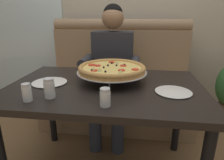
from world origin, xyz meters
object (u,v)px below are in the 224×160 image
(diner_main, at_px, (112,65))
(dining_table, at_px, (105,97))
(shaker_parmesan, at_px, (27,94))
(shaker_pepper_flakes, at_px, (49,89))
(shaker_oregano, at_px, (105,99))
(booth_bench, at_px, (118,86))
(plate_near_left, at_px, (49,81))
(plate_near_right, at_px, (173,91))
(pizza, at_px, (112,69))
(patio_chair, at_px, (59,54))

(diner_main, bearing_deg, dining_table, -86.44)
(shaker_parmesan, xyz_separation_m, shaker_pepper_flakes, (0.10, 0.06, 0.01))
(diner_main, bearing_deg, shaker_oregano, -84.49)
(booth_bench, distance_m, diner_main, 0.41)
(plate_near_left, bearing_deg, plate_near_right, -4.84)
(pizza, distance_m, shaker_pepper_flakes, 0.46)
(booth_bench, relative_size, shaker_parmesan, 15.98)
(diner_main, height_order, plate_near_right, diner_main)
(pizza, bearing_deg, patio_chair, 121.42)
(shaker_pepper_flakes, xyz_separation_m, plate_near_left, (-0.11, 0.24, -0.04))
(diner_main, distance_m, plate_near_right, 0.84)
(shaker_oregano, relative_size, shaker_pepper_flakes, 0.85)
(plate_near_right, xyz_separation_m, patio_chair, (-1.60, 2.13, -0.21))
(dining_table, relative_size, plate_near_right, 5.87)
(dining_table, height_order, pizza, pizza)
(shaker_oregano, bearing_deg, plate_near_left, 145.30)
(booth_bench, relative_size, shaker_oregano, 16.42)
(shaker_oregano, xyz_separation_m, shaker_pepper_flakes, (-0.33, 0.07, 0.01))
(shaker_parmesan, bearing_deg, booth_bench, 72.48)
(plate_near_left, bearing_deg, diner_main, 61.02)
(dining_table, distance_m, diner_main, 0.63)
(shaker_oregano, distance_m, patio_chair, 2.68)
(shaker_pepper_flakes, bearing_deg, diner_main, 74.66)
(shaker_parmesan, bearing_deg, plate_near_left, 92.12)
(plate_near_left, relative_size, plate_near_right, 1.08)
(dining_table, xyz_separation_m, plate_near_left, (-0.39, -0.01, 0.10))
(booth_bench, relative_size, patio_chair, 1.85)
(shaker_oregano, height_order, plate_near_right, shaker_oregano)
(plate_near_right, bearing_deg, dining_table, 170.06)
(booth_bench, relative_size, diner_main, 1.25)
(plate_near_left, relative_size, patio_chair, 0.28)
(pizza, bearing_deg, diner_main, 97.64)
(booth_bench, bearing_deg, plate_near_left, -113.40)
(plate_near_left, height_order, patio_chair, patio_chair)
(plate_near_right, bearing_deg, shaker_oregano, -148.19)
(plate_near_left, bearing_deg, shaker_pepper_flakes, -64.85)
(diner_main, xyz_separation_m, shaker_parmesan, (-0.34, -0.93, 0.06))
(pizza, bearing_deg, shaker_parmesan, -136.10)
(dining_table, xyz_separation_m, pizza, (0.03, 0.09, 0.18))
(shaker_parmesan, xyz_separation_m, plate_near_right, (0.81, 0.23, -0.03))
(booth_bench, bearing_deg, dining_table, -90.00)
(pizza, distance_m, patio_chair, 2.32)
(shaker_oregano, relative_size, patio_chair, 0.11)
(dining_table, height_order, shaker_pepper_flakes, shaker_pepper_flakes)
(plate_near_right, bearing_deg, shaker_pepper_flakes, -166.65)
(diner_main, relative_size, plate_near_right, 5.81)
(shaker_parmesan, xyz_separation_m, plate_near_left, (-0.01, 0.30, -0.03))
(dining_table, distance_m, shaker_pepper_flakes, 0.39)
(plate_near_left, xyz_separation_m, plate_near_right, (0.82, -0.07, 0.00))
(shaker_pepper_flakes, bearing_deg, pizza, 47.11)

